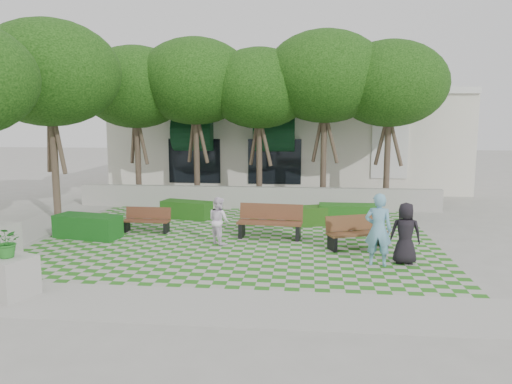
# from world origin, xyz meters

# --- Properties ---
(ground) EXTENTS (90.00, 90.00, 0.00)m
(ground) POSITION_xyz_m (0.00, 0.00, 0.00)
(ground) COLOR gray
(ground) RESTS_ON ground
(lawn) EXTENTS (12.00, 12.00, 0.00)m
(lawn) POSITION_xyz_m (0.00, 1.00, 0.01)
(lawn) COLOR #2B721E
(lawn) RESTS_ON ground
(sidewalk_south) EXTENTS (16.00, 2.00, 0.01)m
(sidewalk_south) POSITION_xyz_m (0.00, -4.70, 0.01)
(sidewalk_south) COLOR #9E9B93
(sidewalk_south) RESTS_ON ground
(sidewalk_west) EXTENTS (2.00, 12.00, 0.01)m
(sidewalk_west) POSITION_xyz_m (-7.20, 1.00, 0.01)
(sidewalk_west) COLOR #9E9B93
(sidewalk_west) RESTS_ON ground
(retaining_wall) EXTENTS (15.00, 0.36, 0.90)m
(retaining_wall) POSITION_xyz_m (0.00, 6.20, 0.45)
(retaining_wall) COLOR #9E9B93
(retaining_wall) RESTS_ON ground
(bench_east) EXTENTS (1.89, 1.21, 0.95)m
(bench_east) POSITION_xyz_m (3.58, 0.17, 0.46)
(bench_east) COLOR #54341C
(bench_east) RESTS_ON ground
(bench_mid) EXTENTS (2.06, 0.84, 1.06)m
(bench_mid) POSITION_xyz_m (0.98, 1.14, 0.51)
(bench_mid) COLOR #57311D
(bench_mid) RESTS_ON ground
(bench_west) EXTENTS (1.55, 0.56, 0.81)m
(bench_west) POSITION_xyz_m (-3.13, 1.53, 0.39)
(bench_west) COLOR #532D1C
(bench_west) RESTS_ON ground
(hedge_east) EXTENTS (2.05, 0.83, 0.72)m
(hedge_east) POSITION_xyz_m (3.58, 3.41, 0.36)
(hedge_east) COLOR #194F15
(hedge_east) RESTS_ON ground
(hedge_midright) EXTENTS (2.01, 1.32, 0.65)m
(hedge_midright) POSITION_xyz_m (2.42, 3.25, 0.33)
(hedge_midright) COLOR #204913
(hedge_midright) RESTS_ON ground
(hedge_midleft) EXTENTS (1.99, 1.22, 0.65)m
(hedge_midleft) POSITION_xyz_m (-2.38, 3.87, 0.33)
(hedge_midleft) COLOR #1B4D14
(hedge_midleft) RESTS_ON ground
(hedge_west) EXTENTS (2.20, 1.24, 0.72)m
(hedge_west) POSITION_xyz_m (-4.73, 0.55, 0.36)
(hedge_west) COLOR #134817
(hedge_west) RESTS_ON ground
(planter_front) EXTENTS (1.10, 1.10, 1.54)m
(planter_front) POSITION_xyz_m (-4.07, -4.64, 0.62)
(planter_front) COLOR #9E9B93
(planter_front) RESTS_ON ground
(person_blue) EXTENTS (0.76, 0.58, 1.88)m
(person_blue) POSITION_xyz_m (3.95, -1.51, 0.94)
(person_blue) COLOR #6BA5C3
(person_blue) RESTS_ON ground
(person_dark) EXTENTS (0.82, 0.57, 1.61)m
(person_dark) POSITION_xyz_m (4.67, -1.27, 0.80)
(person_dark) COLOR black
(person_dark) RESTS_ON ground
(person_white) EXTENTS (0.87, 0.86, 1.42)m
(person_white) POSITION_xyz_m (-0.49, 0.25, 0.71)
(person_white) COLOR white
(person_white) RESTS_ON ground
(tree_row) EXTENTS (17.70, 13.40, 7.41)m
(tree_row) POSITION_xyz_m (-1.86, 5.95, 5.18)
(tree_row) COLOR #47382B
(tree_row) RESTS_ON ground
(building) EXTENTS (18.00, 8.92, 5.15)m
(building) POSITION_xyz_m (0.93, 14.08, 2.52)
(building) COLOR silver
(building) RESTS_ON ground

